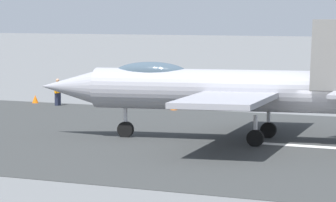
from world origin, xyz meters
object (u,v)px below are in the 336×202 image
at_px(fighter_jet, 224,89).
at_px(crew_person, 58,92).
at_px(marker_cone_mid, 174,106).
at_px(marker_cone_far, 35,99).

xyz_separation_m(fighter_jet, crew_person, (16.75, -11.37, -1.56)).
bearing_deg(marker_cone_mid, marker_cone_far, 0.00).
bearing_deg(fighter_jet, marker_cone_mid, -54.06).
xyz_separation_m(fighter_jet, marker_cone_far, (19.05, -12.16, -2.15)).
height_order(fighter_jet, crew_person, fighter_jet).
bearing_deg(crew_person, fighter_jet, 145.83).
height_order(fighter_jet, marker_cone_mid, fighter_jet).
bearing_deg(marker_cone_mid, fighter_jet, 125.94).
xyz_separation_m(fighter_jet, marker_cone_mid, (8.82, -12.16, -2.15)).
relative_size(crew_person, marker_cone_far, 3.16).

